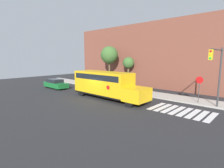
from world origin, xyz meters
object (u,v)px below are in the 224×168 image
tree_far_sidewalk (128,63)px  tree_near_sidewalk (109,55)px  school_bus (105,84)px  parked_car (56,84)px  stop_sign (199,86)px  traffic_light (217,69)px

tree_far_sidewalk → tree_near_sidewalk: bearing=-161.7°
school_bus → parked_car: 10.71m
stop_sign → traffic_light: 3.05m
parked_car → tree_near_sidewalk: bearing=65.3°
stop_sign → tree_far_sidewalk: tree_far_sidewalk is taller
school_bus → traffic_light: traffic_light is taller
parked_car → stop_sign: stop_sign is taller
stop_sign → tree_far_sidewalk: (-12.43, 4.26, 1.93)m
parked_car → traffic_light: 21.93m
traffic_light → tree_near_sidewalk: size_ratio=0.84×
stop_sign → tree_far_sidewalk: 13.28m
tree_near_sidewalk → school_bus: bearing=-49.0°
traffic_light → tree_far_sidewalk: bearing=157.8°
school_bus → parked_car: size_ratio=2.16×
stop_sign → tree_near_sidewalk: tree_near_sidewalk is taller
tree_near_sidewalk → stop_sign: bearing=-11.3°
stop_sign → school_bus: bearing=-152.3°
traffic_light → tree_near_sidewalk: (-17.59, 4.70, 1.41)m
school_bus → tree_far_sidewalk: 9.82m
tree_far_sidewalk → stop_sign: bearing=-18.9°
tree_near_sidewalk → parked_car: bearing=-114.7°
traffic_light → tree_far_sidewalk: 15.38m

